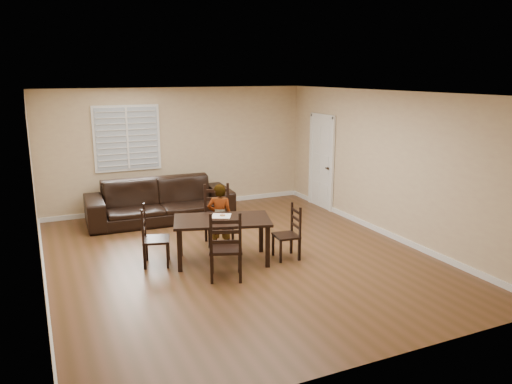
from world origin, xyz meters
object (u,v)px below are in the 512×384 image
child (220,217)px  chair_far (226,250)px  dining_table (222,224)px  chair_right (292,234)px  chair_left (149,238)px  donut (222,215)px  sofa (160,201)px  chair_near (218,216)px

child → chair_far: bearing=100.0°
dining_table → chair_right: bearing=1.0°
chair_left → donut: chair_left is taller
donut → sofa: 2.58m
dining_table → donut: donut is taller
chair_right → donut: 1.20m
chair_near → chair_far: (-0.52, -1.74, -0.00)m
chair_near → chair_right: chair_near is taller
chair_left → chair_right: 2.33m
chair_left → chair_right: (2.24, -0.65, -0.03)m
chair_near → donut: chair_near is taller
chair_right → sofa: chair_right is taller
dining_table → child: 0.56m
chair_near → chair_left: bearing=-146.1°
chair_right → chair_near: bearing=-140.0°
child → donut: (-0.09, -0.37, 0.15)m
chair_right → donut: bearing=-108.1°
chair_near → sofa: chair_near is taller
chair_near → chair_far: size_ratio=1.00×
dining_table → chair_far: size_ratio=1.61×
chair_left → sofa: bearing=-1.3°
chair_far → chair_left: chair_far is taller
dining_table → chair_right: chair_right is taller
dining_table → chair_right: (1.12, -0.31, -0.22)m
donut → sofa: bearing=99.6°
chair_left → donut: (1.19, -0.18, 0.30)m
dining_table → chair_near: bearing=90.9°
dining_table → chair_left: (-1.12, 0.34, -0.19)m
dining_table → chair_near: size_ratio=1.60×
chair_near → sofa: 1.85m
child → sofa: bearing=-49.5°
chair_near → chair_far: chair_near is taller
chair_far → child: child is taller
chair_far → sofa: chair_far is taller
dining_table → chair_near: chair_near is taller
chair_near → chair_left: chair_near is taller
chair_far → donut: bearing=-87.8°
child → chair_near: bearing=-77.7°
donut → dining_table: bearing=-113.0°
chair_right → sofa: size_ratio=0.31×
donut → chair_far: bearing=-108.3°
chair_left → sofa: 2.47m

